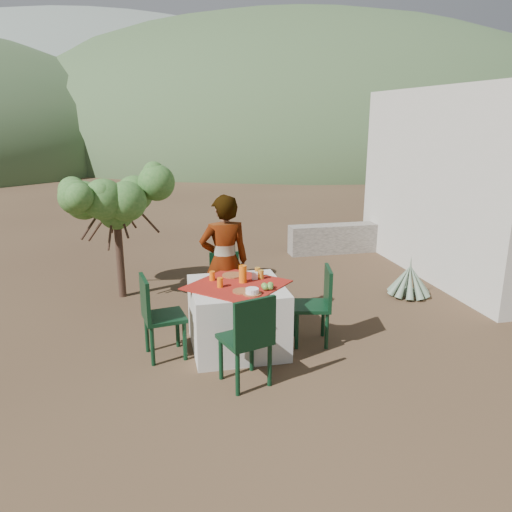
# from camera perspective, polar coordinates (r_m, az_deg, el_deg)

# --- Properties ---
(ground) EXTENTS (160.00, 160.00, 0.00)m
(ground) POSITION_cam_1_polar(r_m,az_deg,el_deg) (6.00, -8.38, -9.75)
(ground) COLOR #362618
(ground) RESTS_ON ground
(table) EXTENTS (1.30, 1.30, 0.76)m
(table) POSITION_cam_1_polar(r_m,az_deg,el_deg) (5.68, -2.14, -6.90)
(table) COLOR silver
(table) RESTS_ON ground
(chair_far) EXTENTS (0.42, 0.42, 0.84)m
(chair_far) POSITION_cam_1_polar(r_m,az_deg,el_deg) (6.58, -3.56, -2.91)
(chair_far) COLOR black
(chair_far) RESTS_ON ground
(chair_near) EXTENTS (0.55, 0.55, 0.95)m
(chair_near) POSITION_cam_1_polar(r_m,az_deg,el_deg) (4.83, -0.82, -9.20)
(chair_near) COLOR black
(chair_near) RESTS_ON ground
(chair_left) EXTENTS (0.49, 0.49, 0.93)m
(chair_left) POSITION_cam_1_polar(r_m,az_deg,el_deg) (5.51, -11.28, -6.42)
(chair_left) COLOR black
(chair_left) RESTS_ON ground
(chair_right) EXTENTS (0.50, 0.50, 0.91)m
(chair_right) POSITION_cam_1_polar(r_m,az_deg,el_deg) (5.80, 7.08, -5.20)
(chair_right) COLOR black
(chair_right) RESTS_ON ground
(person) EXTENTS (0.62, 0.42, 1.67)m
(person) POSITION_cam_1_polar(r_m,az_deg,el_deg) (6.14, -3.63, -0.66)
(person) COLOR #8C6651
(person) RESTS_ON ground
(shrub_tree) EXTENTS (1.44, 1.41, 1.69)m
(shrub_tree) POSITION_cam_1_polar(r_m,az_deg,el_deg) (7.35, -15.28, 5.55)
(shrub_tree) COLOR #3F281F
(shrub_tree) RESTS_ON ground
(agave) EXTENTS (0.64, 0.63, 0.67)m
(agave) POSITION_cam_1_polar(r_m,az_deg,el_deg) (7.67, 17.12, -2.74)
(agave) COLOR gray
(agave) RESTS_ON ground
(guesthouse) EXTENTS (3.20, 4.20, 3.00)m
(guesthouse) POSITION_cam_1_polar(r_m,az_deg,el_deg) (9.39, 26.93, 7.54)
(guesthouse) COLOR beige
(guesthouse) RESTS_ON ground
(stone_wall) EXTENTS (2.60, 0.35, 0.55)m
(stone_wall) POSITION_cam_1_polar(r_m,az_deg,el_deg) (9.91, 11.17, 2.08)
(stone_wall) COLOR gray
(stone_wall) RESTS_ON ground
(hill_near_right) EXTENTS (48.00, 48.00, 20.00)m
(hill_near_right) POSITION_cam_1_polar(r_m,az_deg,el_deg) (43.28, 4.17, 12.29)
(hill_near_right) COLOR #38512D
(hill_near_right) RESTS_ON ground
(hill_far_center) EXTENTS (60.00, 60.00, 24.00)m
(hill_far_center) POSITION_cam_1_polar(r_m,az_deg,el_deg) (57.59, -16.54, 12.55)
(hill_far_center) COLOR slate
(hill_far_center) RESTS_ON ground
(hill_far_right) EXTENTS (36.00, 36.00, 14.00)m
(hill_far_right) POSITION_cam_1_polar(r_m,az_deg,el_deg) (58.75, 16.76, 12.58)
(hill_far_right) COLOR slate
(hill_far_right) RESTS_ON ground
(plate_far) EXTENTS (0.24, 0.24, 0.01)m
(plate_far) POSITION_cam_1_polar(r_m,az_deg,el_deg) (5.84, -2.70, -2.20)
(plate_far) COLOR brown
(plate_far) RESTS_ON table
(plate_near) EXTENTS (0.21, 0.21, 0.01)m
(plate_near) POSITION_cam_1_polar(r_m,az_deg,el_deg) (5.31, -1.60, -4.03)
(plate_near) COLOR brown
(plate_near) RESTS_ON table
(glass_far) EXTENTS (0.07, 0.07, 0.11)m
(glass_far) POSITION_cam_1_polar(r_m,az_deg,el_deg) (5.68, -5.03, -2.27)
(glass_far) COLOR orange
(glass_far) RESTS_ON table
(glass_near) EXTENTS (0.07, 0.07, 0.11)m
(glass_near) POSITION_cam_1_polar(r_m,az_deg,el_deg) (5.45, -4.13, -3.04)
(glass_near) COLOR orange
(glass_near) RESTS_ON table
(juice_pitcher) EXTENTS (0.09, 0.09, 0.20)m
(juice_pitcher) POSITION_cam_1_polar(r_m,az_deg,el_deg) (5.58, -1.52, -2.07)
(juice_pitcher) COLOR orange
(juice_pitcher) RESTS_ON table
(bowl_plate) EXTENTS (0.20, 0.20, 0.01)m
(bowl_plate) POSITION_cam_1_polar(r_m,az_deg,el_deg) (5.24, -0.44, -4.33)
(bowl_plate) COLOR brown
(bowl_plate) RESTS_ON table
(white_bowl) EXTENTS (0.14, 0.14, 0.05)m
(white_bowl) POSITION_cam_1_polar(r_m,az_deg,el_deg) (5.23, -0.44, -4.00)
(white_bowl) COLOR white
(white_bowl) RESTS_ON bowl_plate
(jar_left) EXTENTS (0.06, 0.06, 0.10)m
(jar_left) POSITION_cam_1_polar(r_m,az_deg,el_deg) (5.71, 0.59, -2.12)
(jar_left) COLOR orange
(jar_left) RESTS_ON table
(jar_right) EXTENTS (0.07, 0.07, 0.10)m
(jar_right) POSITION_cam_1_polar(r_m,az_deg,el_deg) (5.80, 0.19, -1.82)
(jar_right) COLOR orange
(jar_right) RESTS_ON table
(napkin_holder) EXTENTS (0.07, 0.05, 0.09)m
(napkin_holder) POSITION_cam_1_polar(r_m,az_deg,el_deg) (5.69, -0.15, -2.28)
(napkin_holder) COLOR white
(napkin_holder) RESTS_ON table
(fruit_cluster) EXTENTS (0.14, 0.13, 0.07)m
(fruit_cluster) POSITION_cam_1_polar(r_m,az_deg,el_deg) (5.37, 1.33, -3.48)
(fruit_cluster) COLOR #609A38
(fruit_cluster) RESTS_ON table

